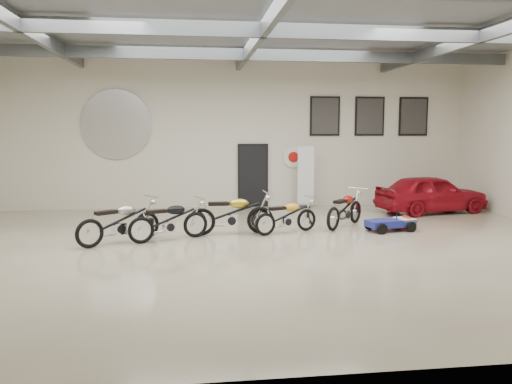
{
  "coord_description": "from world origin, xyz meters",
  "views": [
    {
      "loc": [
        -1.55,
        -10.94,
        2.62
      ],
      "look_at": [
        0.0,
        1.2,
        1.1
      ],
      "focal_mm": 35.0,
      "sensor_mm": 36.0,
      "label": 1
    }
  ],
  "objects": [
    {
      "name": "floor",
      "position": [
        0.0,
        0.0,
        0.0
      ],
      "size": [
        16.0,
        12.0,
        0.01
      ],
      "primitive_type": "cube",
      "color": "#B5AD8A",
      "rests_on": "ground"
    },
    {
      "name": "ceiling",
      "position": [
        0.0,
        0.0,
        5.0
      ],
      "size": [
        16.0,
        12.0,
        0.01
      ],
      "primitive_type": "cube",
      "color": "slate",
      "rests_on": "back_wall"
    },
    {
      "name": "back_wall",
      "position": [
        0.0,
        6.0,
        2.5
      ],
      "size": [
        16.0,
        0.02,
        5.0
      ],
      "primitive_type": "cube",
      "color": "beige",
      "rests_on": "floor"
    },
    {
      "name": "ceiling_beams",
      "position": [
        0.0,
        0.0,
        4.75
      ],
      "size": [
        15.8,
        11.8,
        0.32
      ],
      "primitive_type": null,
      "color": "#4F5356",
      "rests_on": "ceiling"
    },
    {
      "name": "door",
      "position": [
        0.5,
        5.95,
        1.05
      ],
      "size": [
        0.92,
        0.08,
        2.1
      ],
      "primitive_type": "cube",
      "color": "black",
      "rests_on": "back_wall"
    },
    {
      "name": "logo_plaque",
      "position": [
        -4.0,
        5.95,
        2.8
      ],
      "size": [
        2.3,
        0.06,
        1.16
      ],
      "primitive_type": null,
      "color": "silver",
      "rests_on": "back_wall"
    },
    {
      "name": "poster_left",
      "position": [
        3.0,
        5.96,
        3.1
      ],
      "size": [
        1.05,
        0.08,
        1.35
      ],
      "primitive_type": null,
      "color": "black",
      "rests_on": "back_wall"
    },
    {
      "name": "poster_mid",
      "position": [
        4.6,
        5.96,
        3.1
      ],
      "size": [
        1.05,
        0.08,
        1.35
      ],
      "primitive_type": null,
      "color": "black",
      "rests_on": "back_wall"
    },
    {
      "name": "poster_right",
      "position": [
        6.2,
        5.96,
        3.1
      ],
      "size": [
        1.05,
        0.08,
        1.35
      ],
      "primitive_type": null,
      "color": "black",
      "rests_on": "back_wall"
    },
    {
      "name": "oil_sign",
      "position": [
        1.9,
        5.95,
        1.7
      ],
      "size": [
        0.72,
        0.1,
        0.72
      ],
      "primitive_type": null,
      "color": "white",
      "rests_on": "back_wall"
    },
    {
      "name": "banner_stand",
      "position": [
        2.25,
        5.5,
        1.01
      ],
      "size": [
        0.58,
        0.33,
        2.01
      ],
      "primitive_type": null,
      "rotation": [
        0.0,
        0.0,
        -0.22
      ],
      "color": "white",
      "rests_on": "floor"
    },
    {
      "name": "motorcycle_silver",
      "position": [
        -3.26,
        0.75,
        0.53
      ],
      "size": [
        2.05,
        1.69,
        1.07
      ],
      "primitive_type": null,
      "rotation": [
        0.0,
        0.0,
        0.61
      ],
      "color": "silver",
      "rests_on": "floor"
    },
    {
      "name": "motorcycle_black",
      "position": [
        -2.13,
        0.92,
        0.51
      ],
      "size": [
        2.03,
        1.31,
        1.01
      ],
      "primitive_type": null,
      "rotation": [
        0.0,
        0.0,
        0.4
      ],
      "color": "silver",
      "rests_on": "floor"
    },
    {
      "name": "motorcycle_gold",
      "position": [
        -0.6,
        1.43,
        0.55
      ],
      "size": [
        2.15,
        0.73,
        1.1
      ],
      "primitive_type": null,
      "rotation": [
        0.0,
        0.0,
        0.03
      ],
      "color": "silver",
      "rests_on": "floor"
    },
    {
      "name": "motorcycle_yellow",
      "position": [
        0.81,
        1.39,
        0.46
      ],
      "size": [
        1.85,
        1.18,
        0.92
      ],
      "primitive_type": null,
      "rotation": [
        0.0,
        0.0,
        0.38
      ],
      "color": "silver",
      "rests_on": "floor"
    },
    {
      "name": "motorcycle_red",
      "position": [
        2.54,
        2.04,
        0.51
      ],
      "size": [
        1.79,
        1.86,
        1.02
      ],
      "primitive_type": null,
      "rotation": [
        0.0,
        0.0,
        0.82
      ],
      "color": "silver",
      "rests_on": "floor"
    },
    {
      "name": "go_kart",
      "position": [
        3.68,
        1.36,
        0.28
      ],
      "size": [
        1.64,
        0.98,
        0.56
      ],
      "primitive_type": null,
      "rotation": [
        0.0,
        0.0,
        0.2
      ],
      "color": "navy",
      "rests_on": "floor"
    },
    {
      "name": "vintage_car",
      "position": [
        6.0,
        4.0,
        0.61
      ],
      "size": [
        2.03,
        3.77,
        1.22
      ],
      "primitive_type": "imported",
      "rotation": [
        0.0,
        0.0,
        1.74
      ],
      "color": "maroon",
      "rests_on": "floor"
    }
  ]
}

